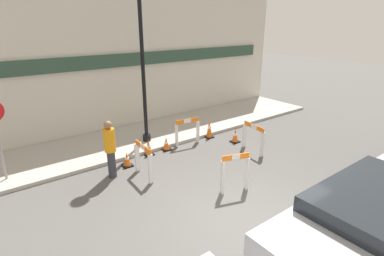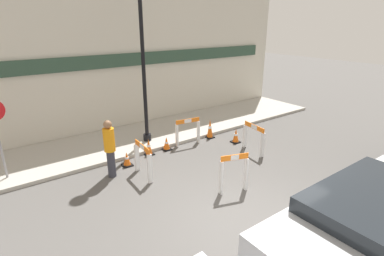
# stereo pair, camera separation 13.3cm
# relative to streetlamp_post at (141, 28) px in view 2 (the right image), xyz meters

# --- Properties ---
(ground_plane) EXTENTS (60.00, 60.00, 0.00)m
(ground_plane) POSITION_rel_streetlamp_post_xyz_m (-0.45, -5.32, -4.04)
(ground_plane) COLOR #565451
(sidewalk_slab) EXTENTS (18.00, 2.88, 0.12)m
(sidewalk_slab) POSITION_rel_streetlamp_post_xyz_m (-0.45, 0.62, -3.99)
(sidewalk_slab) COLOR #ADA89E
(sidewalk_slab) RESTS_ON ground_plane
(storefront_facade) EXTENTS (18.00, 0.22, 5.50)m
(storefront_facade) POSITION_rel_streetlamp_post_xyz_m (-0.45, 2.13, -1.29)
(storefront_facade) COLOR beige
(storefront_facade) RESTS_ON ground_plane
(streetlamp_post) EXTENTS (0.44, 0.44, 6.21)m
(streetlamp_post) POSITION_rel_streetlamp_post_xyz_m (0.00, 0.00, 0.00)
(streetlamp_post) COLOR black
(streetlamp_post) RESTS_ON sidewalk_slab
(barricade_0) EXTENTS (0.76, 0.37, 1.07)m
(barricade_0) POSITION_rel_streetlamp_post_xyz_m (0.24, -4.28, -3.48)
(barricade_0) COLOR white
(barricade_0) RESTS_ON ground_plane
(barricade_1) EXTENTS (0.27, 1.00, 0.99)m
(barricade_1) POSITION_rel_streetlamp_post_xyz_m (2.55, -2.83, -3.50)
(barricade_1) COLOR white
(barricade_1) RESTS_ON ground_plane
(barricade_2) EXTENTS (0.94, 0.26, 0.98)m
(barricade_2) POSITION_rel_streetlamp_post_xyz_m (1.14, -0.97, -3.51)
(barricade_2) COLOR white
(barricade_2) RESTS_ON ground_plane
(barricade_3) EXTENTS (0.18, 0.94, 1.01)m
(barricade_3) POSITION_rel_streetlamp_post_xyz_m (-1.28, -2.16, -3.49)
(barricade_3) COLOR white
(barricade_3) RESTS_ON ground_plane
(traffic_cone_0) EXTENTS (0.30, 0.30, 0.56)m
(traffic_cone_0) POSITION_rel_streetlamp_post_xyz_m (-0.44, -0.92, -3.77)
(traffic_cone_0) COLOR black
(traffic_cone_0) RESTS_ON ground_plane
(traffic_cone_1) EXTENTS (0.30, 0.30, 0.53)m
(traffic_cone_1) POSITION_rel_streetlamp_post_xyz_m (2.67, -1.86, -3.79)
(traffic_cone_1) COLOR black
(traffic_cone_1) RESTS_ON ground_plane
(traffic_cone_2) EXTENTS (0.30, 0.30, 0.45)m
(traffic_cone_2) POSITION_rel_streetlamp_post_xyz_m (-1.38, -1.25, -3.83)
(traffic_cone_2) COLOR black
(traffic_cone_2) RESTS_ON ground_plane
(traffic_cone_3) EXTENTS (0.30, 0.30, 0.47)m
(traffic_cone_3) POSITION_rel_streetlamp_post_xyz_m (0.26, -0.92, -3.82)
(traffic_cone_3) COLOR black
(traffic_cone_3) RESTS_ON ground_plane
(traffic_cone_4) EXTENTS (0.30, 0.30, 0.74)m
(traffic_cone_4) POSITION_rel_streetlamp_post_xyz_m (2.21, -0.92, -3.68)
(traffic_cone_4) COLOR black
(traffic_cone_4) RESTS_ON ground_plane
(person_worker) EXTENTS (0.39, 0.39, 1.70)m
(person_worker) POSITION_rel_streetlamp_post_xyz_m (-2.01, -1.61, -3.11)
(person_worker) COLOR #33333D
(person_worker) RESTS_ON ground_plane
(parked_car_1) EXTENTS (4.45, 1.88, 1.71)m
(parked_car_1) POSITION_rel_streetlamp_post_xyz_m (0.08, -7.67, -3.08)
(parked_car_1) COLOR #B7BABF
(parked_car_1) RESTS_ON ground_plane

